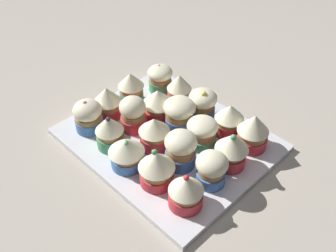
# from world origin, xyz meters

# --- Properties ---
(ground_plane) EXTENTS (1.80, 1.80, 0.03)m
(ground_plane) POSITION_xyz_m (0.00, 0.00, -0.01)
(ground_plane) COLOR #B2A899
(baking_tray) EXTENTS (0.32, 0.39, 0.01)m
(baking_tray) POSITION_xyz_m (0.00, 0.00, 0.01)
(baking_tray) COLOR silver
(baking_tray) RESTS_ON ground_plane
(cupcake_0) EXTENTS (0.06, 0.06, 0.07)m
(cupcake_0) POSITION_xyz_m (-0.09, -0.14, 0.04)
(cupcake_0) COLOR #D1333D
(cupcake_0) RESTS_ON baking_tray
(cupcake_1) EXTENTS (0.06, 0.06, 0.07)m
(cupcake_1) POSITION_xyz_m (-0.03, -0.14, 0.05)
(cupcake_1) COLOR #477AC6
(cupcake_1) RESTS_ON baking_tray
(cupcake_2) EXTENTS (0.06, 0.06, 0.08)m
(cupcake_2) POSITION_xyz_m (0.03, -0.13, 0.05)
(cupcake_2) COLOR #D1333D
(cupcake_2) RESTS_ON baking_tray
(cupcake_3) EXTENTS (0.06, 0.06, 0.08)m
(cupcake_3) POSITION_xyz_m (0.10, -0.13, 0.05)
(cupcake_3) COLOR #D1333D
(cupcake_3) RESTS_ON baking_tray
(cupcake_4) EXTENTS (0.07, 0.07, 0.08)m
(cupcake_4) POSITION_xyz_m (-0.10, -0.07, 0.05)
(cupcake_4) COLOR #D1333D
(cupcake_4) RESTS_ON baking_tray
(cupcake_5) EXTENTS (0.06, 0.06, 0.07)m
(cupcake_5) POSITION_xyz_m (-0.03, -0.07, 0.05)
(cupcake_5) COLOR #477AC6
(cupcake_5) RESTS_ON baking_tray
(cupcake_6) EXTENTS (0.06, 0.06, 0.06)m
(cupcake_6) POSITION_xyz_m (0.03, -0.06, 0.04)
(cupcake_6) COLOR #4C9E6B
(cupcake_6) RESTS_ON baking_tray
(cupcake_7) EXTENTS (0.06, 0.06, 0.07)m
(cupcake_7) POSITION_xyz_m (0.10, -0.07, 0.05)
(cupcake_7) COLOR #D1333D
(cupcake_7) RESTS_ON baking_tray
(cupcake_8) EXTENTS (0.07, 0.07, 0.07)m
(cupcake_8) POSITION_xyz_m (-0.11, -0.00, 0.05)
(cupcake_8) COLOR #477AC6
(cupcake_8) RESTS_ON baking_tray
(cupcake_9) EXTENTS (0.06, 0.06, 0.07)m
(cupcake_9) POSITION_xyz_m (-0.04, 0.00, 0.05)
(cupcake_9) COLOR #D1333D
(cupcake_9) RESTS_ON baking_tray
(cupcake_10) EXTENTS (0.07, 0.07, 0.07)m
(cupcake_10) POSITION_xyz_m (0.04, 0.01, 0.05)
(cupcake_10) COLOR #477AC6
(cupcake_10) RESTS_ON baking_tray
(cupcake_11) EXTENTS (0.06, 0.06, 0.07)m
(cupcake_11) POSITION_xyz_m (0.09, -0.01, 0.05)
(cupcake_11) COLOR #477AC6
(cupcake_11) RESTS_ON baking_tray
(cupcake_12) EXTENTS (0.06, 0.06, 0.08)m
(cupcake_12) POSITION_xyz_m (-0.10, 0.06, 0.05)
(cupcake_12) COLOR #4C9E6B
(cupcake_12) RESTS_ON baking_tray
(cupcake_13) EXTENTS (0.05, 0.05, 0.08)m
(cupcake_13) POSITION_xyz_m (-0.03, 0.07, 0.05)
(cupcake_13) COLOR #D1333D
(cupcake_13) RESTS_ON baking_tray
(cupcake_14) EXTENTS (0.07, 0.07, 0.07)m
(cupcake_14) POSITION_xyz_m (0.03, 0.06, 0.05)
(cupcake_14) COLOR #D1333D
(cupcake_14) RESTS_ON baking_tray
(cupcake_15) EXTENTS (0.05, 0.05, 0.07)m
(cupcake_15) POSITION_xyz_m (0.10, 0.07, 0.05)
(cupcake_15) COLOR #D1333D
(cupcake_15) RESTS_ON baking_tray
(cupcake_16) EXTENTS (0.06, 0.06, 0.07)m
(cupcake_16) POSITION_xyz_m (-0.09, 0.13, 0.05)
(cupcake_16) COLOR #477AC6
(cupcake_16) RESTS_ON baking_tray
(cupcake_17) EXTENTS (0.06, 0.06, 0.07)m
(cupcake_17) POSITION_xyz_m (-0.04, 0.14, 0.05)
(cupcake_17) COLOR #D1333D
(cupcake_17) RESTS_ON baking_tray
(cupcake_18) EXTENTS (0.06, 0.06, 0.07)m
(cupcake_18) POSITION_xyz_m (0.03, 0.14, 0.05)
(cupcake_18) COLOR #4C9E6B
(cupcake_18) RESTS_ON baking_tray
(cupcake_19) EXTENTS (0.06, 0.06, 0.06)m
(cupcake_19) POSITION_xyz_m (0.10, 0.13, 0.04)
(cupcake_19) COLOR #4C9E6B
(cupcake_19) RESTS_ON baking_tray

